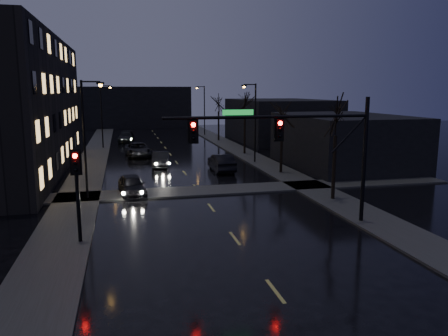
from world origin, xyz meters
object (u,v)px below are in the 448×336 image
oncoming_car_b (161,159)px  lead_car (221,163)px  oncoming_car_c (138,150)px  oncoming_car_a (132,185)px  oncoming_car_d (126,137)px

oncoming_car_b → lead_car: bearing=-27.7°
oncoming_car_b → oncoming_car_c: oncoming_car_c is taller
oncoming_car_b → oncoming_car_c: bearing=112.6°
lead_car → oncoming_car_a: bearing=42.0°
oncoming_car_b → oncoming_car_a: bearing=-97.2°
oncoming_car_b → oncoming_car_d: 21.54m
oncoming_car_a → oncoming_car_c: size_ratio=0.75×
oncoming_car_a → oncoming_car_d: (-0.04, 32.60, 0.04)m
oncoming_car_c → lead_car: bearing=-60.4°
oncoming_car_a → oncoming_car_b: oncoming_car_a is taller
oncoming_car_a → oncoming_car_d: oncoming_car_d is taller
oncoming_car_b → oncoming_car_c: size_ratio=0.77×
oncoming_car_c → oncoming_car_d: oncoming_car_c is taller
oncoming_car_c → oncoming_car_b: bearing=-78.7°
oncoming_car_b → lead_car: lead_car is taller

